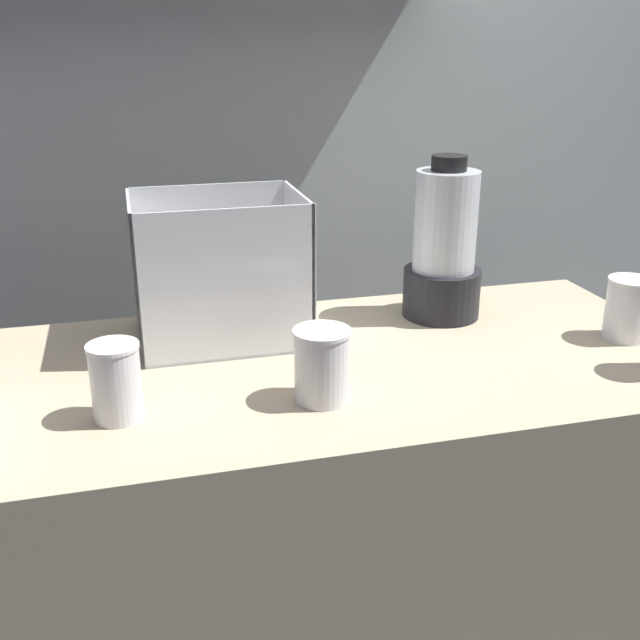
{
  "coord_description": "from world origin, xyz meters",
  "views": [
    {
      "loc": [
        -0.31,
        -1.19,
        1.45
      ],
      "look_at": [
        0.0,
        0.0,
        0.98
      ],
      "focal_mm": 41.76,
      "sensor_mm": 36.0,
      "label": 1
    }
  ],
  "objects_px": {
    "blender_pitcher": "(444,251)",
    "juice_cup_mango_middle": "(116,385)",
    "carrot_display_bin": "(220,293)",
    "juice_cup_orange_rightmost": "(628,311)",
    "juice_cup_orange_right": "(322,368)"
  },
  "relations": [
    {
      "from": "carrot_display_bin",
      "to": "blender_pitcher",
      "type": "height_order",
      "value": "blender_pitcher"
    },
    {
      "from": "blender_pitcher",
      "to": "juice_cup_orange_right",
      "type": "xyz_separation_m",
      "value": [
        -0.34,
        -0.31,
        -0.08
      ]
    },
    {
      "from": "blender_pitcher",
      "to": "juice_cup_orange_rightmost",
      "type": "distance_m",
      "value": 0.37
    },
    {
      "from": "blender_pitcher",
      "to": "juice_cup_mango_middle",
      "type": "height_order",
      "value": "blender_pitcher"
    },
    {
      "from": "blender_pitcher",
      "to": "juice_cup_orange_right",
      "type": "height_order",
      "value": "blender_pitcher"
    },
    {
      "from": "juice_cup_orange_right",
      "to": "juice_cup_mango_middle",
      "type": "bearing_deg",
      "value": 176.55
    },
    {
      "from": "juice_cup_mango_middle",
      "to": "carrot_display_bin",
      "type": "bearing_deg",
      "value": 56.07
    },
    {
      "from": "carrot_display_bin",
      "to": "juice_cup_orange_right",
      "type": "height_order",
      "value": "carrot_display_bin"
    },
    {
      "from": "blender_pitcher",
      "to": "juice_cup_mango_middle",
      "type": "bearing_deg",
      "value": -155.81
    },
    {
      "from": "carrot_display_bin",
      "to": "juice_cup_orange_rightmost",
      "type": "height_order",
      "value": "carrot_display_bin"
    },
    {
      "from": "juice_cup_orange_rightmost",
      "to": "juice_cup_mango_middle",
      "type": "bearing_deg",
      "value": -174.9
    },
    {
      "from": "blender_pitcher",
      "to": "juice_cup_mango_middle",
      "type": "relative_size",
      "value": 2.73
    },
    {
      "from": "juice_cup_mango_middle",
      "to": "juice_cup_orange_rightmost",
      "type": "bearing_deg",
      "value": 5.1
    },
    {
      "from": "blender_pitcher",
      "to": "juice_cup_orange_right",
      "type": "bearing_deg",
      "value": -137.3
    },
    {
      "from": "carrot_display_bin",
      "to": "blender_pitcher",
      "type": "xyz_separation_m",
      "value": [
        0.46,
        0.0,
        0.05
      ]
    }
  ]
}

